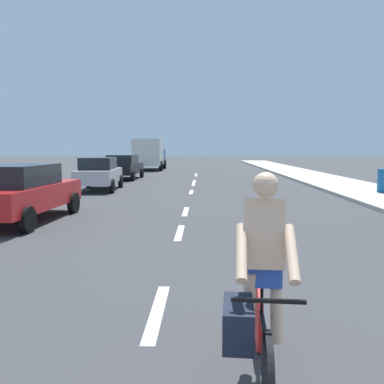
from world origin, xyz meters
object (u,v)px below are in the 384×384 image
cyclist (258,288)px  parked_car_red (19,191)px  delivery_truck (149,154)px  parked_car_silver (99,173)px  parked_car_black (123,166)px

cyclist → parked_car_red: cyclist is taller
parked_car_red → delivery_truck: bearing=92.7°
parked_car_red → parked_car_silver: (0.05, 8.37, -0.01)m
cyclist → delivery_truck: bearing=-76.7°
cyclist → parked_car_silver: cyclist is taller
cyclist → parked_car_red: size_ratio=0.40×
cyclist → parked_car_silver: (-5.47, 15.92, 0.00)m
parked_car_red → parked_car_black: 15.29m
cyclist → parked_car_red: bearing=-49.7°
cyclist → parked_car_silver: size_ratio=0.46×
cyclist → delivery_truck: 34.45m
parked_car_silver → parked_car_red: bearing=-93.6°
cyclist → parked_car_black: cyclist is taller
parked_car_red → parked_car_black: (-0.15, 15.29, -0.00)m
parked_car_silver → parked_car_black: 6.93m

